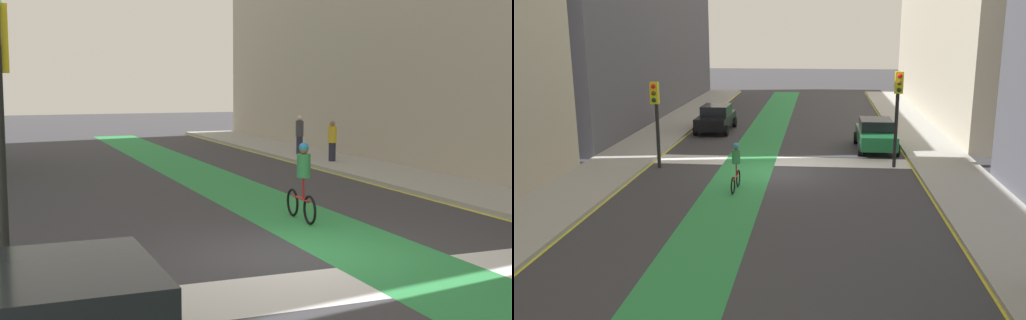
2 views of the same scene
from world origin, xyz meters
The scene contains 6 objects.
ground_plane centered at (0.00, 0.00, 0.00)m, with size 120.00×120.00×0.00m, color #38383D.
bike_lane_paint centered at (1.48, 0.00, 0.00)m, with size 2.40×60.00×0.01m, color #2D8C47.
crosswalk_band centered at (0.00, -2.00, 0.00)m, with size 12.00×1.80×0.01m, color silver.
cyclist_in_lane centered at (1.44, 2.79, 0.97)m, with size 0.32×1.73×1.86m.
pedestrian_sidewalk_right_a centered at (7.07, 15.14, 1.00)m, with size 0.34×0.34×1.68m.
pedestrian_sidewalk_right_b centered at (7.17, 12.27, 0.96)m, with size 0.34×0.34×1.59m.
Camera 1 is at (-5.20, -11.35, 3.23)m, focal length 47.36 mm.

